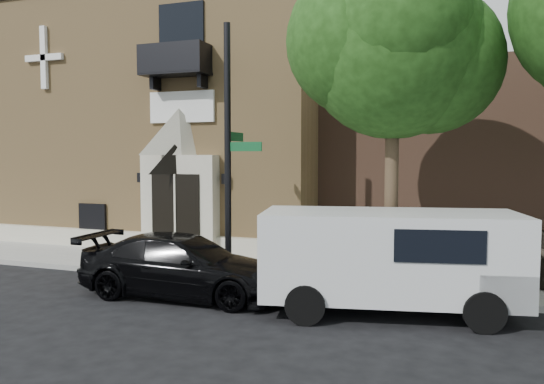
# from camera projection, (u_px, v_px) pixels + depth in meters

# --- Properties ---
(ground) EXTENTS (120.00, 120.00, 0.00)m
(ground) POSITION_uv_depth(u_px,v_px,m) (163.00, 279.00, 14.33)
(ground) COLOR black
(ground) RESTS_ON ground
(sidewalk) EXTENTS (42.00, 3.00, 0.15)m
(sidewalk) POSITION_uv_depth(u_px,v_px,m) (220.00, 268.00, 15.40)
(sidewalk) COLOR gray
(sidewalk) RESTS_ON ground
(church) EXTENTS (12.20, 11.01, 9.30)m
(church) POSITION_uv_depth(u_px,v_px,m) (199.00, 125.00, 22.48)
(church) COLOR tan
(church) RESTS_ON ground
(street_tree_left) EXTENTS (4.97, 4.38, 7.77)m
(street_tree_left) POSITION_uv_depth(u_px,v_px,m) (394.00, 46.00, 12.22)
(street_tree_left) COLOR #38281C
(street_tree_left) RESTS_ON sidewalk
(black_sedan) EXTENTS (5.10, 2.22, 1.46)m
(black_sedan) POSITION_uv_depth(u_px,v_px,m) (183.00, 266.00, 12.55)
(black_sedan) COLOR black
(black_sedan) RESTS_ON ground
(cargo_van) EXTENTS (5.61, 3.12, 2.16)m
(cargo_van) POSITION_uv_depth(u_px,v_px,m) (399.00, 257.00, 11.11)
(cargo_van) COLOR silver
(cargo_van) RESTS_ON ground
(street_sign) EXTENTS (1.05, 1.05, 6.61)m
(street_sign) POSITION_uv_depth(u_px,v_px,m) (229.00, 150.00, 13.92)
(street_sign) COLOR black
(street_sign) RESTS_ON sidewalk
(fire_hydrant) EXTENTS (0.43, 0.34, 0.75)m
(fire_hydrant) POSITION_uv_depth(u_px,v_px,m) (399.00, 276.00, 12.38)
(fire_hydrant) COLOR #A1200F
(fire_hydrant) RESTS_ON sidewalk
(dumpster) EXTENTS (2.12, 1.34, 1.32)m
(dumpster) POSITION_uv_depth(u_px,v_px,m) (365.00, 259.00, 12.88)
(dumpster) COLOR #0D331B
(dumpster) RESTS_ON sidewalk
(planter) EXTENTS (0.62, 0.55, 0.64)m
(planter) POSITION_uv_depth(u_px,v_px,m) (176.00, 248.00, 16.42)
(planter) COLOR #4E7437
(planter) RESTS_ON sidewalk
(pedestrian_near) EXTENTS (0.68, 0.48, 1.75)m
(pedestrian_near) POSITION_uv_depth(u_px,v_px,m) (472.00, 255.00, 12.29)
(pedestrian_near) COLOR black
(pedestrian_near) RESTS_ON sidewalk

